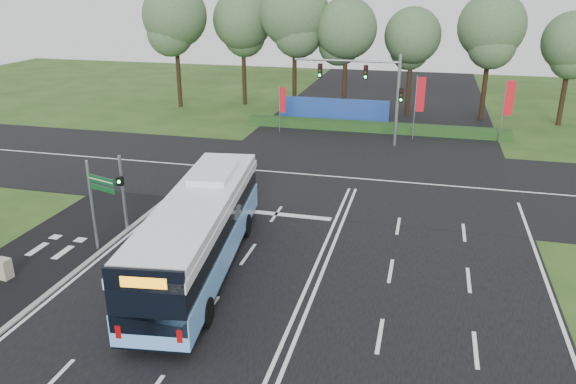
# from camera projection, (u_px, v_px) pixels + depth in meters

# --- Properties ---
(ground) EXTENTS (120.00, 120.00, 0.00)m
(ground) POSITION_uv_depth(u_px,v_px,m) (317.00, 263.00, 25.50)
(ground) COLOR #264517
(ground) RESTS_ON ground
(road_main) EXTENTS (20.00, 120.00, 0.04)m
(road_main) POSITION_uv_depth(u_px,v_px,m) (317.00, 263.00, 25.49)
(road_main) COLOR black
(road_main) RESTS_ON ground
(road_cross) EXTENTS (120.00, 14.00, 0.05)m
(road_cross) POSITION_uv_depth(u_px,v_px,m) (354.00, 178.00, 36.38)
(road_cross) COLOR black
(road_cross) RESTS_ON ground
(bike_path) EXTENTS (5.00, 18.00, 0.06)m
(bike_path) POSITION_uv_depth(u_px,v_px,m) (36.00, 261.00, 25.63)
(bike_path) COLOR black
(bike_path) RESTS_ON ground
(kerb_strip) EXTENTS (0.25, 18.00, 0.12)m
(kerb_strip) POSITION_uv_depth(u_px,v_px,m) (83.00, 267.00, 25.07)
(kerb_strip) COLOR gray
(kerb_strip) RESTS_ON ground
(city_bus) EXTENTS (4.43, 13.42, 3.78)m
(city_bus) POSITION_uv_depth(u_px,v_px,m) (200.00, 231.00, 24.22)
(city_bus) COLOR #6BAFF7
(city_bus) RESTS_ON ground
(pedestrian_signal) EXTENTS (0.35, 0.44, 4.01)m
(pedestrian_signal) POSITION_uv_depth(u_px,v_px,m) (122.00, 191.00, 28.05)
(pedestrian_signal) COLOR gray
(pedestrian_signal) RESTS_ON ground
(street_sign) EXTENTS (1.67, 0.61, 4.46)m
(street_sign) POSITION_uv_depth(u_px,v_px,m) (96.00, 197.00, 25.63)
(street_sign) COLOR gray
(street_sign) RESTS_ON ground
(utility_cabinet) EXTENTS (0.63, 0.54, 0.95)m
(utility_cabinet) POSITION_uv_depth(u_px,v_px,m) (4.00, 269.00, 23.97)
(utility_cabinet) COLOR #ABA289
(utility_cabinet) RESTS_ON ground
(banner_flag_left) EXTENTS (0.57, 0.17, 3.94)m
(banner_flag_left) POSITION_uv_depth(u_px,v_px,m) (282.00, 102.00, 46.62)
(banner_flag_left) COLOR gray
(banner_flag_left) RESTS_ON ground
(banner_flag_mid) EXTENTS (0.73, 0.28, 5.15)m
(banner_flag_mid) POSITION_uv_depth(u_px,v_px,m) (419.00, 99.00, 44.26)
(banner_flag_mid) COLOR gray
(banner_flag_mid) RESTS_ON ground
(banner_flag_right) EXTENTS (0.74, 0.15, 5.02)m
(banner_flag_right) POSITION_uv_depth(u_px,v_px,m) (508.00, 102.00, 43.41)
(banner_flag_right) COLOR gray
(banner_flag_right) RESTS_ON ground
(traffic_light_gantry) EXTENTS (8.41, 0.28, 7.00)m
(traffic_light_gantry) POSITION_uv_depth(u_px,v_px,m) (374.00, 85.00, 42.42)
(traffic_light_gantry) COLOR gray
(traffic_light_gantry) RESTS_ON ground
(hedge) EXTENTS (22.00, 1.20, 0.80)m
(hedge) POSITION_uv_depth(u_px,v_px,m) (374.00, 127.00, 47.60)
(hedge) COLOR #1A3D16
(hedge) RESTS_ON ground
(blue_hoarding) EXTENTS (10.00, 0.30, 2.20)m
(blue_hoarding) POSITION_uv_depth(u_px,v_px,m) (333.00, 111.00, 50.54)
(blue_hoarding) COLOR navy
(blue_hoarding) RESTS_ON ground
(eucalyptus_row) EXTENTS (47.65, 8.80, 12.49)m
(eucalyptus_row) POSITION_uv_depth(u_px,v_px,m) (363.00, 25.00, 51.29)
(eucalyptus_row) COLOR black
(eucalyptus_row) RESTS_ON ground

